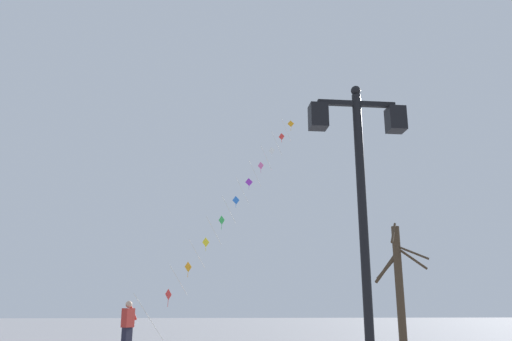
{
  "coord_description": "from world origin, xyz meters",
  "views": [
    {
      "loc": [
        -0.61,
        -1.34,
        1.41
      ],
      "look_at": [
        1.3,
        16.99,
        6.49
      ],
      "focal_mm": 35.71,
      "sensor_mm": 36.0,
      "label": 1
    }
  ],
  "objects_px": {
    "kite_train": "(236,201)",
    "kite_flyer": "(128,327)",
    "twin_lantern_lamp_post": "(361,176)",
    "bare_tree": "(399,285)"
  },
  "relations": [
    {
      "from": "twin_lantern_lamp_post",
      "to": "kite_train",
      "type": "distance_m",
      "value": 16.22
    },
    {
      "from": "bare_tree",
      "to": "twin_lantern_lamp_post",
      "type": "bearing_deg",
      "value": -113.92
    },
    {
      "from": "kite_train",
      "to": "bare_tree",
      "type": "relative_size",
      "value": 2.83
    },
    {
      "from": "twin_lantern_lamp_post",
      "to": "bare_tree",
      "type": "xyz_separation_m",
      "value": [
        4.06,
        9.14,
        -1.2
      ]
    },
    {
      "from": "kite_train",
      "to": "kite_flyer",
      "type": "relative_size",
      "value": 7.1
    },
    {
      "from": "kite_train",
      "to": "bare_tree",
      "type": "distance_m",
      "value": 9.39
    },
    {
      "from": "twin_lantern_lamp_post",
      "to": "kite_flyer",
      "type": "height_order",
      "value": "twin_lantern_lamp_post"
    },
    {
      "from": "twin_lantern_lamp_post",
      "to": "bare_tree",
      "type": "relative_size",
      "value": 1.16
    },
    {
      "from": "kite_train",
      "to": "kite_flyer",
      "type": "xyz_separation_m",
      "value": [
        -3.83,
        -5.83,
        -5.47
      ]
    },
    {
      "from": "kite_flyer",
      "to": "bare_tree",
      "type": "xyz_separation_m",
      "value": [
        8.83,
        -0.95,
        1.33
      ]
    }
  ]
}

